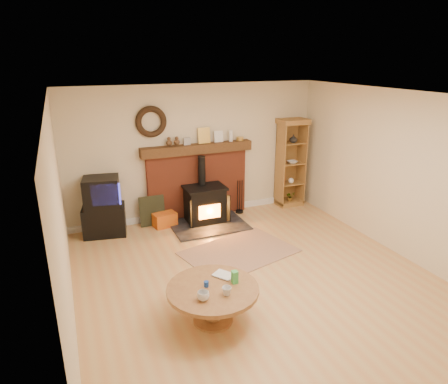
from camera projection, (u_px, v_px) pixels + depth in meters
name	position (u px, v px, depth m)	size (l,w,h in m)	color
ground	(258.00, 280.00, 5.78)	(5.50, 5.50, 0.00)	tan
room_shell	(257.00, 164.00, 5.30)	(5.02, 5.52, 2.61)	beige
chimney_breast	(198.00, 178.00, 7.86)	(2.20, 0.22, 1.78)	#963D26
wood_stove	(205.00, 206.00, 7.66)	(1.40, 1.00, 1.28)	black
area_rug	(239.00, 252.00, 6.59)	(1.74, 1.20, 0.01)	brown
tv_unit	(103.00, 208.00, 7.11)	(0.81, 0.63, 1.07)	black
curio_cabinet	(290.00, 163.00, 8.44)	(0.60, 0.43, 1.86)	olive
firelog_box	(165.00, 220.00, 7.56)	(0.42, 0.26, 0.26)	gold
leaning_painting	(152.00, 211.00, 7.57)	(0.48, 0.03, 0.58)	black
fire_tools	(240.00, 206.00, 8.23)	(0.16, 0.16, 0.70)	black
coffee_table	(213.00, 294.00, 4.76)	(1.11, 1.11, 0.63)	brown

